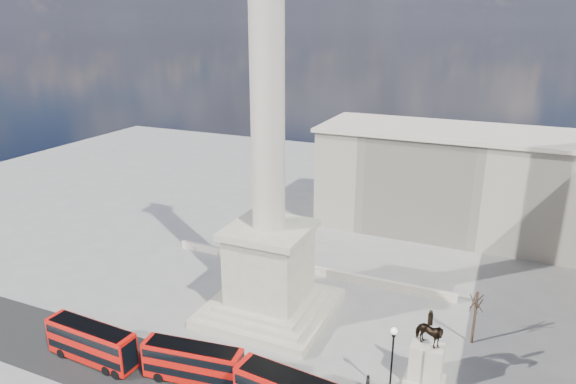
# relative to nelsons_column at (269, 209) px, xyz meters

# --- Properties ---
(ground) EXTENTS (180.00, 180.00, 0.00)m
(ground) POSITION_rel_nelsons_column_xyz_m (0.00, -5.00, -12.92)
(ground) COLOR gray
(ground) RESTS_ON ground
(nelsons_column) EXTENTS (14.00, 14.00, 49.85)m
(nelsons_column) POSITION_rel_nelsons_column_xyz_m (0.00, 0.00, 0.00)
(nelsons_column) COLOR #B5AF97
(nelsons_column) RESTS_ON ground
(balustrade_wall) EXTENTS (40.00, 0.60, 1.10)m
(balustrade_wall) POSITION_rel_nelsons_column_xyz_m (0.00, 11.00, -12.37)
(balustrade_wall) COLOR beige
(balustrade_wall) RESTS_ON ground
(building_northeast) EXTENTS (51.00, 17.00, 16.60)m
(building_northeast) POSITION_rel_nelsons_column_xyz_m (20.00, 35.00, -4.59)
(building_northeast) COLOR beige
(building_northeast) RESTS_ON ground
(red_bus_a) EXTENTS (10.14, 2.79, 4.07)m
(red_bus_a) POSITION_rel_nelsons_column_xyz_m (-12.12, -15.62, -10.78)
(red_bus_a) COLOR red
(red_bus_a) RESTS_ON ground
(red_bus_b) EXTENTS (9.80, 3.47, 3.89)m
(red_bus_b) POSITION_rel_nelsons_column_xyz_m (-1.17, -14.08, -10.88)
(red_bus_b) COLOR red
(red_bus_b) RESTS_ON ground
(victorian_lamp) EXTENTS (0.62, 0.62, 7.20)m
(victorian_lamp) POSITION_rel_nelsons_column_xyz_m (16.25, -8.66, -8.68)
(victorian_lamp) COLOR black
(victorian_lamp) RESTS_ON ground
(equestrian_statue) EXTENTS (3.69, 2.77, 7.77)m
(equestrian_statue) POSITION_rel_nelsons_column_xyz_m (18.83, -5.38, -10.24)
(equestrian_statue) COLOR beige
(equestrian_statue) RESTS_ON ground
(bare_tree_mid) EXTENTS (1.68, 1.68, 6.36)m
(bare_tree_mid) POSITION_rel_nelsons_column_xyz_m (22.34, 3.12, -7.91)
(bare_tree_mid) COLOR #332319
(bare_tree_mid) RESTS_ON ground
(pedestrian_crossing) EXTENTS (0.83, 1.15, 1.81)m
(pedestrian_crossing) POSITION_rel_nelsons_column_xyz_m (14.26, -8.81, -12.01)
(pedestrian_crossing) COLOR black
(pedestrian_crossing) RESTS_ON ground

